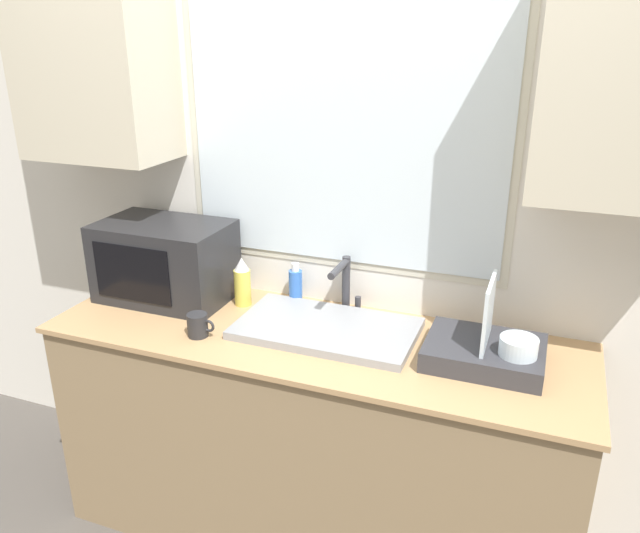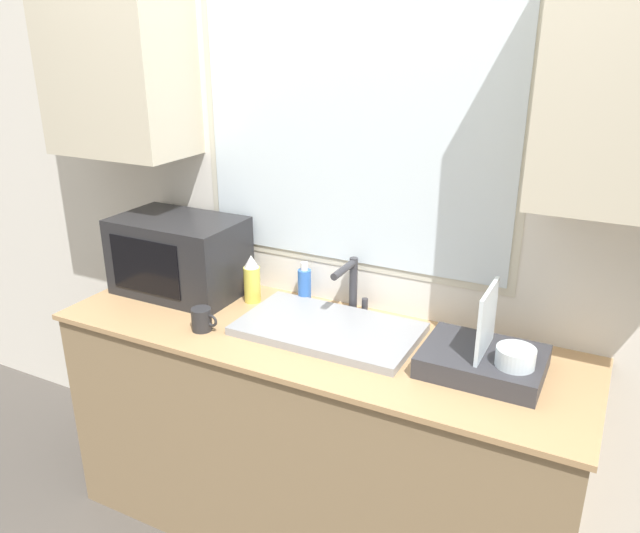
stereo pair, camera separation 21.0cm
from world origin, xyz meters
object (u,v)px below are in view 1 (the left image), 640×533
(soap_bottle, at_px, (296,285))
(mug_near_sink, at_px, (198,325))
(spray_bottle, at_px, (242,282))
(faucet, at_px, (345,280))
(microwave, at_px, (165,261))
(dish_rack, at_px, (488,350))

(soap_bottle, bearing_deg, mug_near_sink, -118.09)
(spray_bottle, relative_size, soap_bottle, 1.17)
(mug_near_sink, bearing_deg, faucet, 41.76)
(microwave, relative_size, mug_near_sink, 4.89)
(faucet, relative_size, mug_near_sink, 2.07)
(microwave, distance_m, spray_bottle, 0.33)
(spray_bottle, xyz_separation_m, mug_near_sink, (-0.02, -0.30, -0.05))
(dish_rack, bearing_deg, mug_near_sink, -170.19)
(microwave, bearing_deg, mug_near_sink, -40.47)
(microwave, distance_m, mug_near_sink, 0.41)
(spray_bottle, relative_size, mug_near_sink, 1.87)
(faucet, height_order, microwave, microwave)
(faucet, distance_m, mug_near_sink, 0.57)
(microwave, relative_size, spray_bottle, 2.61)
(microwave, xyz_separation_m, mug_near_sink, (0.30, -0.26, -0.12))
(microwave, bearing_deg, soap_bottle, 15.19)
(microwave, bearing_deg, faucet, 9.58)
(dish_rack, bearing_deg, soap_bottle, 163.99)
(faucet, height_order, spray_bottle, faucet)
(faucet, height_order, soap_bottle, faucet)
(microwave, relative_size, soap_bottle, 3.06)
(microwave, height_order, spray_bottle, microwave)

